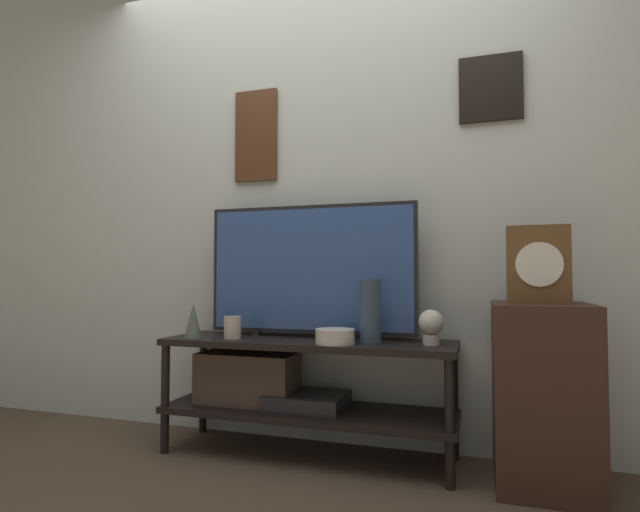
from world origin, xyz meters
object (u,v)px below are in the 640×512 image
(television, at_px, (310,269))
(candle_jar, at_px, (233,327))
(vase_tall_ceramic, at_px, (370,311))
(vase_wide_bowl, at_px, (335,336))
(decorative_bust, at_px, (431,325))
(mantel_clock, at_px, (538,265))
(vase_slim_bronze, at_px, (193,321))

(television, distance_m, candle_jar, 0.47)
(vase_tall_ceramic, distance_m, vase_wide_bowl, 0.19)
(television, bearing_deg, vase_wide_bowl, -46.71)
(decorative_bust, bearing_deg, mantel_clock, -5.75)
(television, bearing_deg, vase_tall_ceramic, -23.05)
(vase_slim_bronze, bearing_deg, candle_jar, 12.93)
(television, height_order, candle_jar, television)
(television, relative_size, vase_slim_bronze, 6.30)
(vase_tall_ceramic, bearing_deg, decorative_bust, 9.23)
(television, bearing_deg, mantel_clock, -7.91)
(candle_jar, distance_m, decorative_bust, 0.93)
(mantel_clock, bearing_deg, vase_wide_bowl, -176.39)
(vase_wide_bowl, bearing_deg, vase_tall_ceramic, 19.98)
(television, distance_m, vase_slim_bronze, 0.62)
(vase_wide_bowl, distance_m, vase_slim_bronze, 0.71)
(vase_tall_ceramic, distance_m, mantel_clock, 0.72)
(television, distance_m, vase_tall_ceramic, 0.41)
(vase_tall_ceramic, bearing_deg, candle_jar, -177.97)
(television, xyz_separation_m, vase_tall_ceramic, (0.33, -0.14, -0.19))
(vase_slim_bronze, bearing_deg, television, 21.54)
(television, height_order, mantel_clock, television)
(vase_wide_bowl, relative_size, candle_jar, 1.63)
(candle_jar, relative_size, decorative_bust, 0.70)
(vase_tall_ceramic, xyz_separation_m, vase_wide_bowl, (-0.15, -0.05, -0.11))
(vase_slim_bronze, bearing_deg, vase_wide_bowl, 1.09)
(television, relative_size, candle_jar, 9.86)
(vase_tall_ceramic, xyz_separation_m, candle_jar, (-0.67, -0.02, -0.09))
(vase_wide_bowl, bearing_deg, vase_slim_bronze, -178.91)
(vase_tall_ceramic, relative_size, vase_wide_bowl, 1.64)
(vase_slim_bronze, height_order, decorative_bust, vase_slim_bronze)
(decorative_bust, height_order, mantel_clock, mantel_clock)
(vase_wide_bowl, xyz_separation_m, candle_jar, (-0.52, 0.03, 0.02))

